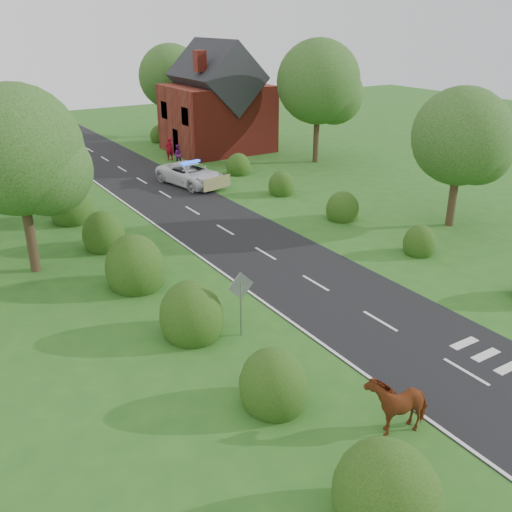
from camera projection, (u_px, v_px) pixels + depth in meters
ground at (380, 321)px, 21.81m from camera, size 120.00×120.00×0.00m
road at (200, 215)px, 33.47m from camera, size 6.00×70.00×0.02m
road_markings at (191, 230)px, 31.06m from camera, size 4.96×70.00×0.01m
hedgerow_left at (110, 242)px, 27.39m from camera, size 2.75×50.41×3.00m
hedgerow_right at (329, 205)px, 33.57m from camera, size 2.10×45.78×2.10m
tree_left_a at (24, 156)px, 24.14m from camera, size 5.74×5.60×8.38m
tree_right_a at (466, 140)px, 30.09m from camera, size 5.33×5.20×7.56m
tree_right_b at (323, 85)px, 43.56m from camera, size 6.56×6.40×9.40m
tree_right_c at (174, 79)px, 53.76m from camera, size 6.15×6.00×8.58m
road_sign at (241, 295)px, 20.25m from camera, size 1.06×0.08×2.53m
house at (217, 106)px, 48.37m from camera, size 8.00×7.40×9.17m
cow at (397, 405)px, 15.99m from camera, size 2.14×1.36×1.41m
police_van at (191, 174)px, 39.21m from camera, size 3.58×5.91×1.67m
pedestrian_red at (169, 149)px, 46.01m from camera, size 0.67×0.45×1.83m
pedestrian_purple at (177, 154)px, 44.78m from camera, size 0.87×0.75×1.55m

